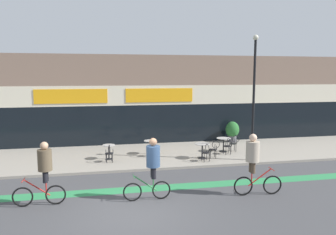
% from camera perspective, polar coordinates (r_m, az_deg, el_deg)
% --- Properties ---
extents(ground_plane, '(120.00, 120.00, 0.00)m').
position_cam_1_polar(ground_plane, '(10.84, -6.23, -16.35)').
color(ground_plane, '#424244').
extents(sidewalk_slab, '(40.00, 5.50, 0.12)m').
position_cam_1_polar(sidewalk_slab, '(17.69, -8.36, -6.73)').
color(sidewalk_slab, gray).
rests_on(sidewalk_slab, ground).
extents(storefront_facade, '(40.00, 4.06, 5.58)m').
position_cam_1_polar(storefront_facade, '(21.93, -9.15, 3.19)').
color(storefront_facade, '#7F6656').
rests_on(storefront_facade, ground).
extents(bike_lane_stripe, '(36.00, 0.70, 0.01)m').
position_cam_1_polar(bike_lane_stripe, '(12.87, -7.13, -12.43)').
color(bike_lane_stripe, '#2D844C').
rests_on(bike_lane_stripe, ground).
extents(bistro_table_0, '(0.63, 0.63, 0.74)m').
position_cam_1_polar(bistro_table_0, '(16.85, -10.27, -5.44)').
color(bistro_table_0, black).
rests_on(bistro_table_0, sidewalk_slab).
extents(bistro_table_1, '(0.67, 0.67, 0.74)m').
position_cam_1_polar(bistro_table_1, '(17.68, -3.13, -4.71)').
color(bistro_table_1, black).
rests_on(bistro_table_1, sidewalk_slab).
extents(bistro_table_2, '(0.76, 0.76, 0.78)m').
position_cam_1_polar(bistro_table_2, '(16.81, 5.99, -5.26)').
color(bistro_table_2, black).
rests_on(bistro_table_2, sidewalk_slab).
extents(bistro_table_3, '(0.77, 0.77, 0.77)m').
position_cam_1_polar(bistro_table_3, '(18.43, 9.65, -4.21)').
color(bistro_table_3, black).
rests_on(bistro_table_3, sidewalk_slab).
extents(cafe_chair_0_near, '(0.44, 0.59, 0.90)m').
position_cam_1_polar(cafe_chair_0_near, '(16.24, -10.20, -5.95)').
color(cafe_chair_0_near, black).
rests_on(cafe_chair_0_near, sidewalk_slab).
extents(cafe_chair_1_near, '(0.41, 0.58, 0.90)m').
position_cam_1_polar(cafe_chair_1_near, '(17.08, -2.83, -5.18)').
color(cafe_chair_1_near, black).
rests_on(cafe_chair_1_near, sidewalk_slab).
extents(cafe_chair_2_near, '(0.45, 0.60, 0.90)m').
position_cam_1_polar(cafe_chair_2_near, '(16.24, 6.68, -5.88)').
color(cafe_chair_2_near, black).
rests_on(cafe_chair_2_near, sidewalk_slab).
extents(cafe_chair_2_side, '(0.59, 0.43, 0.90)m').
position_cam_1_polar(cafe_chair_2_side, '(17.01, 8.01, -5.30)').
color(cafe_chair_2_side, black).
rests_on(cafe_chair_2_side, sidewalk_slab).
extents(cafe_chair_3_near, '(0.43, 0.59, 0.90)m').
position_cam_1_polar(cafe_chair_3_near, '(17.87, 10.39, -4.72)').
color(cafe_chair_3_near, black).
rests_on(cafe_chair_3_near, sidewalk_slab).
extents(cafe_chair_3_side, '(0.59, 0.44, 0.90)m').
position_cam_1_polar(cafe_chair_3_side, '(18.66, 11.45, -4.23)').
color(cafe_chair_3_side, black).
rests_on(cafe_chair_3_side, sidewalk_slab).
extents(planter_pot, '(0.85, 0.85, 1.30)m').
position_cam_1_polar(planter_pot, '(21.24, 11.14, -2.28)').
color(planter_pot, '#4C4C51').
rests_on(planter_pot, sidewalk_slab).
extents(lamp_post, '(0.26, 0.26, 6.15)m').
position_cam_1_polar(lamp_post, '(16.57, 14.74, 4.59)').
color(lamp_post, black).
rests_on(lamp_post, sidewalk_slab).
extents(cyclist_0, '(1.68, 0.48, 2.21)m').
position_cam_1_polar(cyclist_0, '(11.48, -2.80, -7.91)').
color(cyclist_0, black).
rests_on(cyclist_0, ground).
extents(cyclist_1, '(1.73, 0.48, 2.18)m').
position_cam_1_polar(cyclist_1, '(11.76, -20.85, -8.24)').
color(cyclist_1, black).
rests_on(cyclist_1, ground).
extents(cyclist_2, '(1.81, 0.56, 2.27)m').
position_cam_1_polar(cyclist_2, '(12.29, 14.72, -7.04)').
color(cyclist_2, black).
rests_on(cyclist_2, ground).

